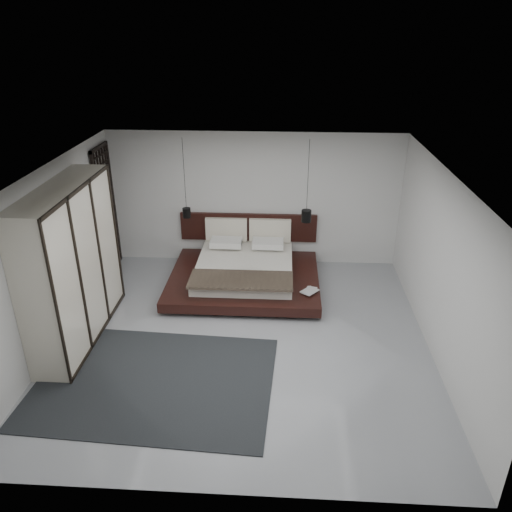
# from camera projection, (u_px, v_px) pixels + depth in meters

# --- Properties ---
(floor) EXTENTS (6.00, 6.00, 0.00)m
(floor) POSITION_uv_depth(u_px,v_px,m) (243.00, 339.00, 8.25)
(floor) COLOR #92959A
(floor) RESTS_ON ground
(ceiling) EXTENTS (6.00, 6.00, 0.00)m
(ceiling) POSITION_uv_depth(u_px,v_px,m) (241.00, 174.00, 7.05)
(ceiling) COLOR white
(ceiling) RESTS_ON wall_back
(wall_back) EXTENTS (6.00, 0.00, 6.00)m
(wall_back) POSITION_uv_depth(u_px,v_px,m) (254.00, 199.00, 10.36)
(wall_back) COLOR silver
(wall_back) RESTS_ON floor
(wall_front) EXTENTS (6.00, 0.00, 6.00)m
(wall_front) POSITION_uv_depth(u_px,v_px,m) (217.00, 396.00, 4.94)
(wall_front) COLOR silver
(wall_front) RESTS_ON floor
(wall_left) EXTENTS (0.00, 6.00, 6.00)m
(wall_left) POSITION_uv_depth(u_px,v_px,m) (52.00, 258.00, 7.81)
(wall_left) COLOR silver
(wall_left) RESTS_ON floor
(wall_right) EXTENTS (0.00, 6.00, 6.00)m
(wall_right) POSITION_uv_depth(u_px,v_px,m) (441.00, 268.00, 7.49)
(wall_right) COLOR silver
(wall_right) RESTS_ON floor
(lattice_screen) EXTENTS (0.05, 0.90, 2.60)m
(lattice_screen) POSITION_uv_depth(u_px,v_px,m) (107.00, 210.00, 10.06)
(lattice_screen) COLOR black
(lattice_screen) RESTS_ON floor
(bed) EXTENTS (2.88, 2.43, 1.09)m
(bed) POSITION_uv_depth(u_px,v_px,m) (245.00, 271.00, 9.85)
(bed) COLOR black
(bed) RESTS_ON floor
(book_lower) EXTENTS (0.25, 0.30, 0.02)m
(book_lower) POSITION_uv_depth(u_px,v_px,m) (306.00, 289.00, 9.18)
(book_lower) COLOR #99724C
(book_lower) RESTS_ON bed
(book_upper) EXTENTS (0.37, 0.38, 0.02)m
(book_upper) POSITION_uv_depth(u_px,v_px,m) (305.00, 289.00, 9.15)
(book_upper) COLOR #99724C
(book_upper) RESTS_ON book_lower
(pendant_left) EXTENTS (0.16, 0.16, 1.59)m
(pendant_left) POSITION_uv_depth(u_px,v_px,m) (187.00, 212.00, 9.89)
(pendant_left) COLOR black
(pendant_left) RESTS_ON ceiling
(pendant_right) EXTENTS (0.19, 0.19, 1.62)m
(pendant_right) POSITION_uv_depth(u_px,v_px,m) (306.00, 216.00, 9.77)
(pendant_right) COLOR black
(pendant_right) RESTS_ON ceiling
(wardrobe) EXTENTS (0.61, 2.61, 2.56)m
(wardrobe) POSITION_uv_depth(u_px,v_px,m) (72.00, 265.00, 7.85)
(wardrobe) COLOR beige
(wardrobe) RESTS_ON floor
(rug) EXTENTS (3.53, 2.61, 0.01)m
(rug) POSITION_uv_depth(u_px,v_px,m) (155.00, 381.00, 7.27)
(rug) COLOR black
(rug) RESTS_ON floor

